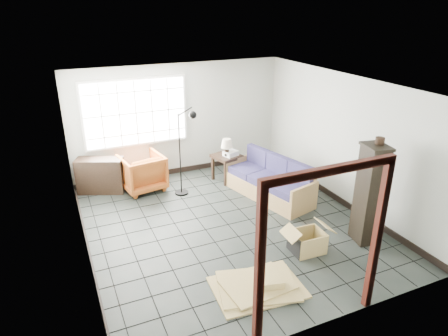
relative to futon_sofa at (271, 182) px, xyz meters
name	(u,v)px	position (x,y,z in m)	size (l,w,h in m)	color
ground	(228,225)	(-1.33, -0.73, -0.32)	(5.50, 5.50, 0.00)	black
room_shell	(228,139)	(-1.33, -0.70, 1.36)	(5.02, 5.52, 2.61)	#B1B7B0
window_panel	(136,113)	(-2.33, 1.98, 1.28)	(2.32, 0.08, 1.52)	silver
doorway_trim	(325,231)	(-1.33, -3.43, 1.06)	(1.80, 0.08, 2.20)	#34110B
futon_sofa	(271,182)	(0.00, 0.00, 0.00)	(1.22, 2.12, 0.89)	#9C7446
armchair	(142,170)	(-2.40, 1.44, 0.12)	(0.86, 0.81, 0.89)	#965215
side_table	(227,159)	(-0.51, 1.13, 0.19)	(0.70, 0.70, 0.62)	black
table_lamp	(227,144)	(-0.54, 1.07, 0.58)	(0.31, 0.31, 0.41)	black
projector	(231,153)	(-0.45, 1.06, 0.35)	(0.37, 0.32, 0.11)	silver
floor_lamp	(187,149)	(-1.57, 0.84, 0.69)	(0.50, 0.34, 1.90)	black
console_shelf	(101,175)	(-3.25, 1.67, 0.06)	(1.06, 0.73, 0.77)	black
tall_shelf	(369,194)	(0.61, -2.14, 0.57)	(0.46, 0.54, 1.75)	black
pot	(380,141)	(0.68, -2.12, 1.48)	(0.18, 0.18, 0.11)	black
open_box	(307,242)	(-0.48, -2.02, -0.14)	(0.87, 0.45, 0.48)	#9B824B
cardboard_pile	(259,285)	(-1.66, -2.54, -0.27)	(1.35, 1.10, 0.19)	#9B824B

